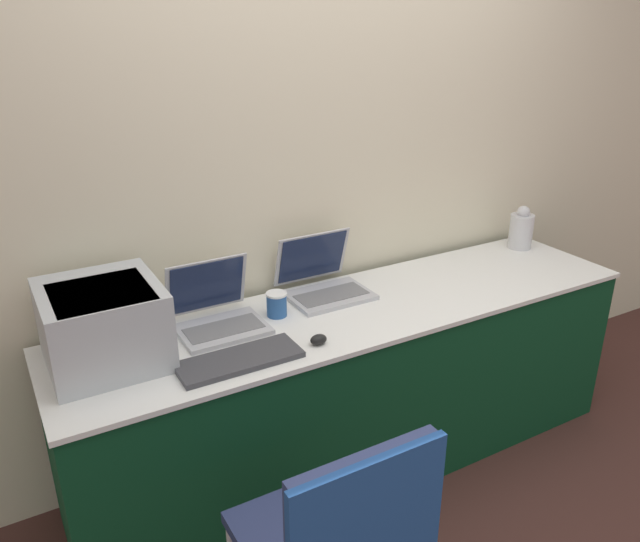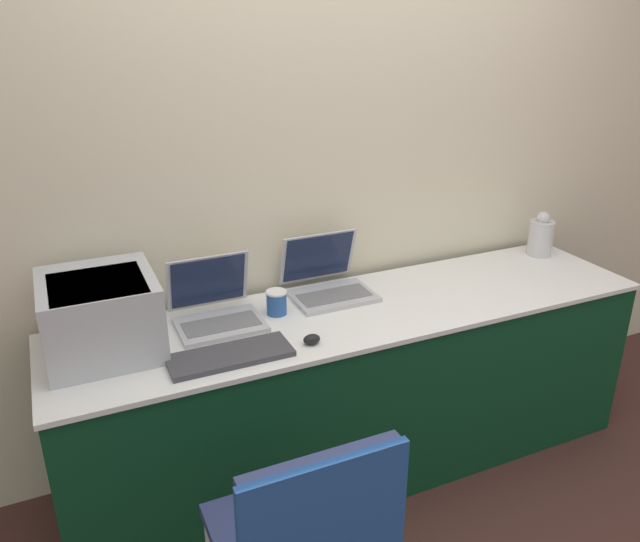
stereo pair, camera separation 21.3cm
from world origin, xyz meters
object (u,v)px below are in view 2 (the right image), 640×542
coffee_cup (277,302)px  metal_pitcher (541,236)px  external_keyboard (230,356)px  laptop_left (216,309)px  mouse (312,339)px  laptop_right (327,281)px  printer (100,313)px

coffee_cup → metal_pitcher: metal_pitcher is taller
external_keyboard → laptop_left: bearing=83.4°
mouse → metal_pitcher: 1.44m
laptop_right → metal_pitcher: bearing=-0.6°
laptop_right → external_keyboard: (-0.54, -0.35, -0.04)m
laptop_left → coffee_cup: bearing=-8.2°
coffee_cup → metal_pitcher: size_ratio=0.44×
laptop_right → mouse: laptop_right is taller
laptop_right → metal_pitcher: (1.15, -0.01, 0.04)m
mouse → metal_pitcher: (1.39, 0.37, 0.08)m
printer → metal_pitcher: (2.07, 0.11, -0.05)m
external_keyboard → metal_pitcher: bearing=11.4°
external_keyboard → coffee_cup: 0.38m
mouse → metal_pitcher: size_ratio=0.29×
printer → metal_pitcher: 2.08m
printer → external_keyboard: 0.47m
laptop_left → mouse: laptop_left is taller
external_keyboard → metal_pitcher: (1.69, 0.34, 0.09)m
laptop_left → laptop_right: laptop_right is taller
laptop_left → metal_pitcher: laptop_left is taller
coffee_cup → metal_pitcher: 1.42m
printer → metal_pitcher: bearing=3.0°
laptop_left → coffee_cup: 0.24m
printer → metal_pitcher: printer is taller
printer → laptop_right: bearing=7.5°
laptop_left → laptop_right: (0.50, 0.06, 0.00)m
laptop_right → external_keyboard: laptop_right is taller
printer → laptop_left: bearing=8.2°
laptop_left → mouse: bearing=-50.2°
printer → laptop_left: (0.42, 0.06, -0.10)m
mouse → printer: bearing=159.5°
coffee_cup → mouse: coffee_cup is taller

